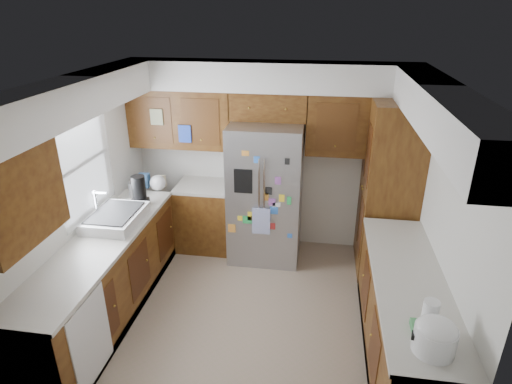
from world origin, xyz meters
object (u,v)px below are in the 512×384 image
rice_cooker (435,336)px  paper_towel (430,316)px  fridge (266,193)px  pantry (389,189)px

rice_cooker → paper_towel: bearing=88.8°
fridge → paper_towel: bearing=-57.3°
rice_cooker → paper_towel: paper_towel is taller
pantry → rice_cooker: pantry is taller
pantry → paper_towel: (0.00, -2.29, -0.03)m
fridge → rice_cooker: bearing=-59.5°
pantry → rice_cooker: 2.49m
pantry → fridge: size_ratio=1.19×
rice_cooker → fridge: bearing=120.5°
rice_cooker → paper_towel: size_ratio=1.14×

